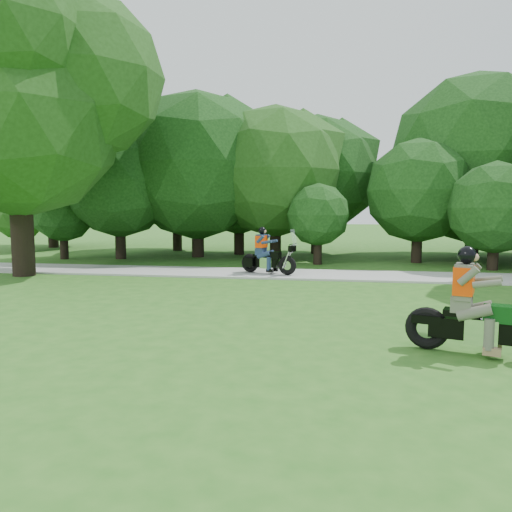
{
  "coord_description": "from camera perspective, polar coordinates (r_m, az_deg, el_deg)",
  "views": [
    {
      "loc": [
        -0.76,
        -7.63,
        2.23
      ],
      "look_at": [
        -2.81,
        4.74,
        0.93
      ],
      "focal_mm": 35.0,
      "sensor_mm": 36.0,
      "label": 1
    }
  ],
  "objects": [
    {
      "name": "ground",
      "position": [
        7.99,
        14.74,
        -10.49
      ],
      "size": [
        100.0,
        100.0,
        0.0
      ],
      "primitive_type": "plane",
      "color": "#2A621C",
      "rests_on": "ground"
    },
    {
      "name": "walkway",
      "position": [
        15.8,
        12.09,
        -2.22
      ],
      "size": [
        60.0,
        2.2,
        0.06
      ],
      "primitive_type": "cube",
      "color": "#A5A5A0",
      "rests_on": "ground"
    },
    {
      "name": "tree_line",
      "position": [
        22.02,
        15.66,
        9.19
      ],
      "size": [
        39.07,
        11.07,
        7.72
      ],
      "color": "black",
      "rests_on": "ground"
    },
    {
      "name": "big_tree_west",
      "position": [
        17.82,
        -25.23,
        16.78
      ],
      "size": [
        8.64,
        6.56,
        9.96
      ],
      "color": "black",
      "rests_on": "ground"
    },
    {
      "name": "chopper_motorcycle",
      "position": [
        8.08,
        23.88,
        -6.25
      ],
      "size": [
        2.23,
        1.06,
        1.62
      ],
      "rotation": [
        0.0,
        0.0,
        -0.32
      ],
      "color": "black",
      "rests_on": "ground"
    },
    {
      "name": "touring_motorcycle",
      "position": [
        15.69,
        1.03,
        -0.07
      ],
      "size": [
        1.87,
        1.04,
        1.47
      ],
      "rotation": [
        0.0,
        0.0,
        -0.35
      ],
      "color": "black",
      "rests_on": "walkway"
    }
  ]
}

